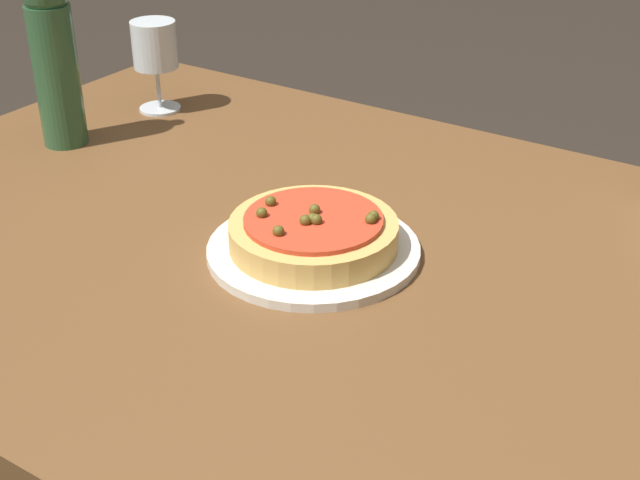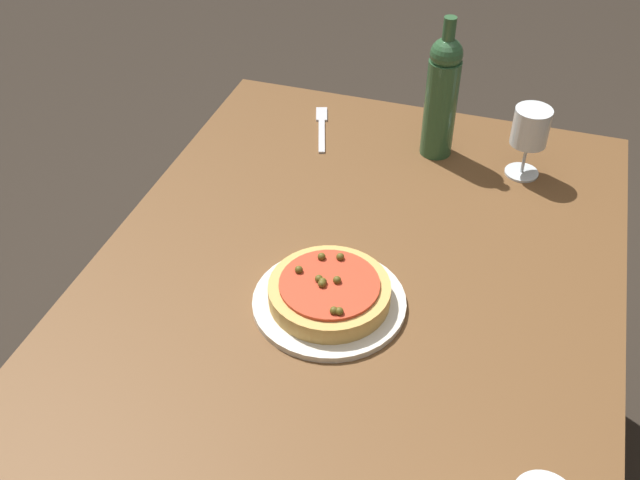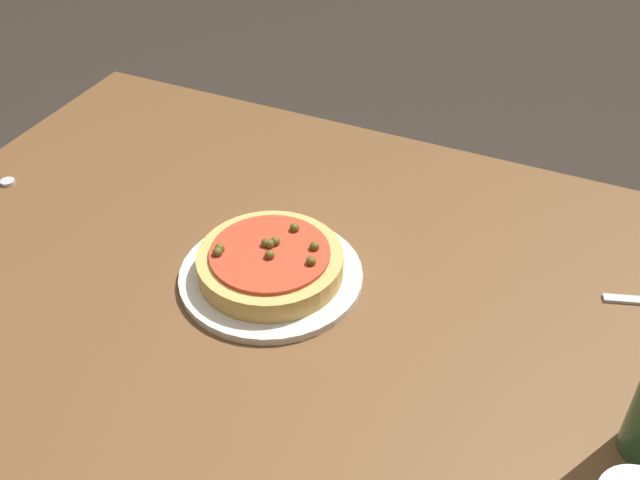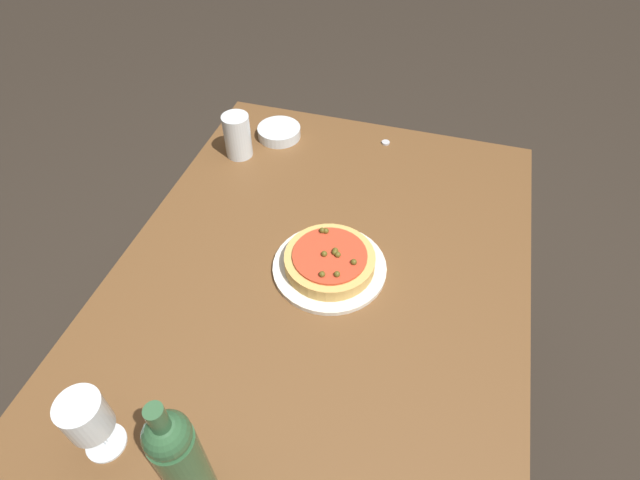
{
  "view_description": "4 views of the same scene",
  "coord_description": "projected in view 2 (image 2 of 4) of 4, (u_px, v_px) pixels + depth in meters",
  "views": [
    {
      "loc": [
        0.58,
        -0.81,
        1.29
      ],
      "look_at": [
        0.09,
        -0.07,
        0.8
      ],
      "focal_mm": 50.0,
      "sensor_mm": 36.0,
      "label": 1
    },
    {
      "loc": [
        0.92,
        0.25,
        1.65
      ],
      "look_at": [
        -0.0,
        -0.05,
        0.84
      ],
      "focal_mm": 42.0,
      "sensor_mm": 36.0,
      "label": 2
    },
    {
      "loc": [
        -0.35,
        0.68,
        1.46
      ],
      "look_at": [
        -0.01,
        -0.06,
        0.8
      ],
      "focal_mm": 42.0,
      "sensor_mm": 36.0,
      "label": 3
    },
    {
      "loc": [
        -0.67,
        -0.21,
        1.63
      ],
      "look_at": [
        0.09,
        0.02,
        0.78
      ],
      "focal_mm": 28.0,
      "sensor_mm": 36.0,
      "label": 4
    }
  ],
  "objects": [
    {
      "name": "wine_glass",
      "position": [
        530.0,
        129.0,
        1.51
      ],
      "size": [
        0.08,
        0.08,
        0.15
      ],
      "color": "silver",
      "rests_on": "dining_table"
    },
    {
      "name": "fork",
      "position": [
        322.0,
        126.0,
        1.72
      ],
      "size": [
        0.19,
        0.08,
        0.0
      ],
      "rotation": [
        0.0,
        0.0,
        -2.83
      ],
      "color": "silver",
      "rests_on": "dining_table"
    },
    {
      "name": "dining_table",
      "position": [
        346.0,
        323.0,
        1.37
      ],
      "size": [
        1.32,
        0.94,
        0.74
      ],
      "color": "brown",
      "rests_on": "ground_plane"
    },
    {
      "name": "pizza",
      "position": [
        329.0,
        291.0,
        1.26
      ],
      "size": [
        0.21,
        0.21,
        0.05
      ],
      "color": "tan",
      "rests_on": "dinner_plate"
    },
    {
      "name": "dinner_plate",
      "position": [
        329.0,
        302.0,
        1.28
      ],
      "size": [
        0.26,
        0.26,
        0.01
      ],
      "color": "silver",
      "rests_on": "dining_table"
    },
    {
      "name": "wine_bottle",
      "position": [
        442.0,
        95.0,
        1.56
      ],
      "size": [
        0.07,
        0.07,
        0.31
      ],
      "color": "#2D5633",
      "rests_on": "dining_table"
    }
  ]
}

